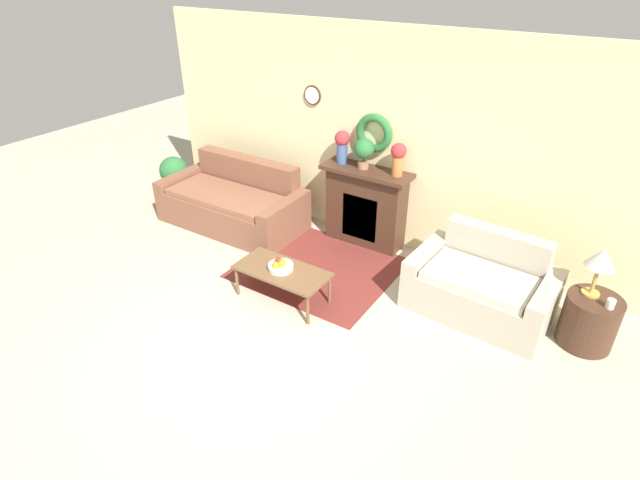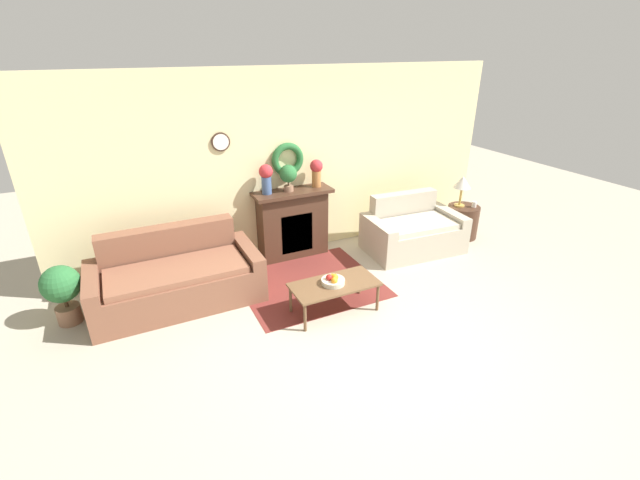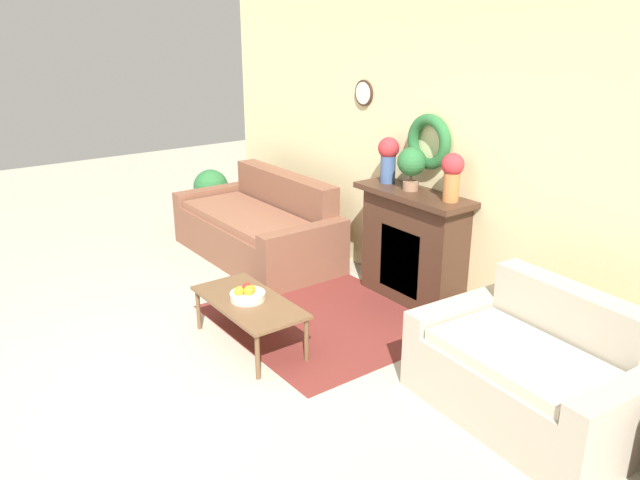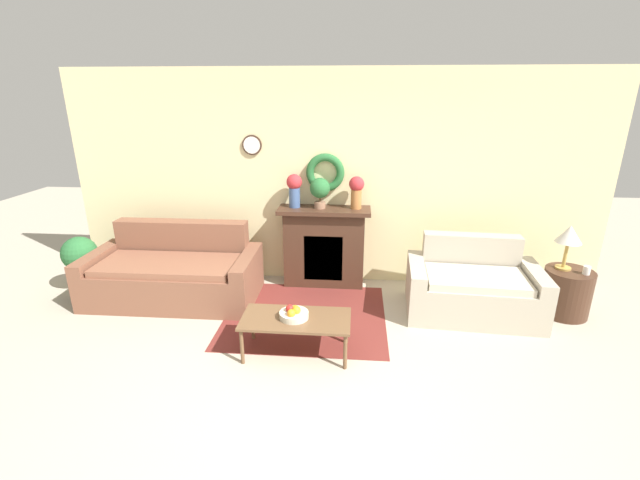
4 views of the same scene
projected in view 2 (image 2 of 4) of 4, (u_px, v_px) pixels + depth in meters
name	position (u px, v px, depth m)	size (l,w,h in m)	color
ground_plane	(393.00, 348.00, 4.57)	(16.00, 16.00, 0.00)	#ADA38E
floor_rug	(309.00, 283.00, 5.80)	(1.80, 1.61, 0.01)	maroon
wall_back	(292.00, 164.00, 6.23)	(6.80, 0.16, 2.70)	beige
fireplace	(293.00, 223.00, 6.37)	(1.16, 0.41, 1.04)	#42281C
couch_left	(176.00, 278.00, 5.30)	(2.01, 1.01, 0.88)	brown
loveseat_right	(412.00, 232.00, 6.64)	(1.50, 0.98, 0.84)	#B2A893
coffee_table	(334.00, 286.00, 5.06)	(1.04, 0.51, 0.38)	brown
fruit_bowl	(333.00, 280.00, 5.02)	(0.28, 0.28, 0.12)	beige
side_table_by_loveseat	(462.00, 222.00, 7.09)	(0.51, 0.51, 0.54)	#42281C
table_lamp	(462.00, 183.00, 6.84)	(0.27, 0.27, 0.50)	#B28E42
mug	(474.00, 204.00, 6.93)	(0.08, 0.08, 0.09)	silver
vase_on_mantel_left	(266.00, 177.00, 5.91)	(0.19, 0.19, 0.42)	#3D5684
vase_on_mantel_right	(316.00, 171.00, 6.22)	(0.19, 0.19, 0.40)	#AD6B38
potted_plant_on_mantel	(288.00, 175.00, 6.02)	(0.25, 0.25, 0.38)	#8E664C
potted_plant_floor_by_couch	(62.00, 289.00, 4.81)	(0.43, 0.43, 0.72)	#8E664C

